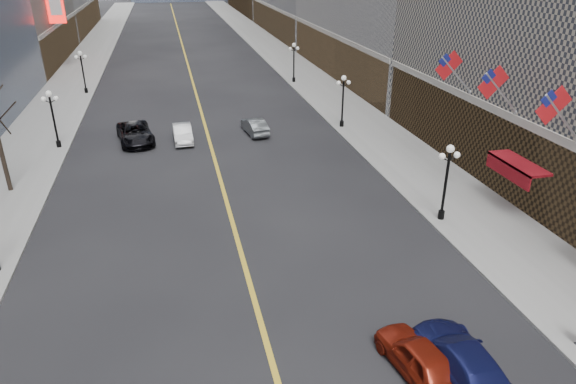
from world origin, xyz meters
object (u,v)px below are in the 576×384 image
car_sb_near (463,362)px  car_sb_far (255,126)px  streetlamp_west_2 (53,113)px  car_sb_mid (418,357)px  streetlamp_west_3 (82,68)px  streetlamp_east_2 (343,96)px  streetlamp_east_1 (447,175)px  car_nb_mid (183,133)px  car_nb_far (135,133)px  streetlamp_east_3 (294,58)px

car_sb_near → car_sb_far: bearing=-84.4°
streetlamp_west_2 → car_sb_near: size_ratio=0.86×
car_sb_mid → streetlamp_west_3: bearing=-79.5°
streetlamp_east_2 → streetlamp_east_1: bearing=-90.0°
car_sb_far → streetlamp_west_3: bearing=-56.2°
car_nb_mid → car_sb_far: 6.13m
streetlamp_west_3 → car_nb_far: size_ratio=0.81×
streetlamp_east_1 → car_sb_far: streetlamp_east_1 is taller
streetlamp_east_1 → streetlamp_west_2: size_ratio=1.00×
streetlamp_east_2 → car_nb_mid: (-13.91, -0.45, -2.21)m
streetlamp_east_1 → car_sb_near: streetlamp_east_1 is taller
streetlamp_west_3 → car_sb_far: size_ratio=1.11×
car_nb_mid → streetlamp_east_3: bearing=51.4°
streetlamp_west_3 → car_nb_mid: 20.96m
streetlamp_east_1 → car_sb_mid: bearing=-122.1°
streetlamp_west_2 → car_sb_far: 15.96m
streetlamp_east_3 → car_nb_far: (-17.69, -17.82, -2.12)m
streetlamp_east_1 → car_sb_far: size_ratio=1.11×
streetlamp_west_3 → car_nb_mid: streetlamp_west_3 is taller
streetlamp_west_2 → car_sb_near: 34.59m
streetlamp_east_2 → streetlamp_west_3: bearing=142.7°
car_nb_far → streetlamp_east_1: bearing=-55.1°
streetlamp_west_2 → car_sb_mid: streetlamp_west_2 is taller
streetlamp_east_2 → streetlamp_east_3: (0.00, 18.00, 0.00)m
streetlamp_west_2 → car_sb_mid: bearing=-59.4°
streetlamp_east_3 → streetlamp_west_3: size_ratio=1.00×
streetlamp_west_2 → car_sb_far: streetlamp_west_2 is taller
streetlamp_east_2 → streetlamp_east_3: size_ratio=1.00×
streetlamp_west_3 → streetlamp_east_1: bearing=-56.8°
car_sb_mid → streetlamp_east_3: bearing=-107.6°
streetlamp_west_2 → car_nb_mid: streetlamp_west_2 is taller
streetlamp_east_3 → streetlamp_west_3: same height
streetlamp_east_2 → car_sb_far: bearing=179.0°
car_sb_near → car_sb_mid: 1.55m
streetlamp_east_2 → car_sb_near: bearing=-100.2°
streetlamp_east_2 → streetlamp_west_2: size_ratio=1.00×
streetlamp_west_3 → car_nb_far: bearing=-71.6°
car_sb_near → car_sb_far: (-2.54, 29.38, -0.09)m
car_nb_mid → car_sb_far: size_ratio=1.02×
streetlamp_west_3 → car_sb_near: size_ratio=0.86×
streetlamp_east_2 → car_nb_far: (-17.69, 0.18, -2.12)m
streetlamp_west_2 → car_nb_far: bearing=1.7°
streetlamp_west_2 → car_sb_mid: 33.32m
car_nb_mid → car_nb_far: bearing=169.0°
streetlamp_east_2 → car_sb_far: streetlamp_east_2 is taller
streetlamp_east_1 → streetlamp_west_2: 29.68m
streetlamp_east_3 → car_sb_mid: bearing=-98.1°
streetlamp_east_1 → streetlamp_west_2: bearing=142.7°
streetlamp_east_3 → streetlamp_east_2: bearing=-90.0°
streetlamp_east_1 → streetlamp_east_3: (0.00, 36.00, 0.00)m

